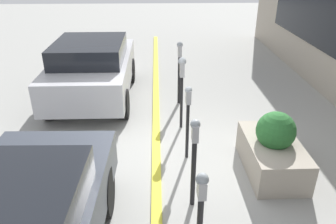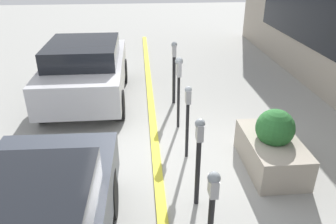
# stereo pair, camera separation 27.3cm
# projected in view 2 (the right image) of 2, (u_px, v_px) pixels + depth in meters

# --- Properties ---
(ground_plane) EXTENTS (40.00, 40.00, 0.00)m
(ground_plane) POSITION_uv_depth(u_px,v_px,m) (161.00, 158.00, 6.14)
(ground_plane) COLOR #999993
(curb_strip) EXTENTS (19.00, 0.16, 0.04)m
(curb_strip) POSITION_uv_depth(u_px,v_px,m) (156.00, 158.00, 6.12)
(curb_strip) COLOR gold
(curb_strip) RESTS_ON ground_plane
(parking_meter_nearest) EXTENTS (0.17, 0.14, 1.43)m
(parking_meter_nearest) POSITION_uv_depth(u_px,v_px,m) (212.00, 207.00, 3.62)
(parking_meter_nearest) COLOR black
(parking_meter_nearest) RESTS_ON ground_plane
(parking_meter_second) EXTENTS (0.17, 0.14, 1.46)m
(parking_meter_second) POSITION_uv_depth(u_px,v_px,m) (199.00, 150.00, 4.64)
(parking_meter_second) COLOR black
(parking_meter_second) RESTS_ON ground_plane
(parking_meter_middle) EXTENTS (0.15, 0.13, 1.42)m
(parking_meter_middle) POSITION_uv_depth(u_px,v_px,m) (188.00, 110.00, 5.77)
(parking_meter_middle) COLOR black
(parking_meter_middle) RESTS_ON ground_plane
(parking_meter_fourth) EXTENTS (0.19, 0.16, 1.59)m
(parking_meter_fourth) POSITION_uv_depth(u_px,v_px,m) (179.00, 77.00, 6.72)
(parking_meter_fourth) COLOR black
(parking_meter_fourth) RESTS_ON ground_plane
(parking_meter_farthest) EXTENTS (0.17, 0.14, 1.57)m
(parking_meter_farthest) POSITION_uv_depth(u_px,v_px,m) (174.00, 65.00, 7.94)
(parking_meter_farthest) COLOR black
(parking_meter_farthest) RESTS_ON ground_plane
(planter_box) EXTENTS (1.55, 0.88, 1.12)m
(planter_box) POSITION_uv_depth(u_px,v_px,m) (272.00, 146.00, 5.73)
(planter_box) COLOR #A39989
(planter_box) RESTS_ON ground_plane
(parked_car_middle) EXTENTS (3.81, 1.93, 1.54)m
(parked_car_middle) POSITION_uv_depth(u_px,v_px,m) (86.00, 70.00, 8.20)
(parked_car_middle) COLOR #B7B7BC
(parked_car_middle) RESTS_ON ground_plane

